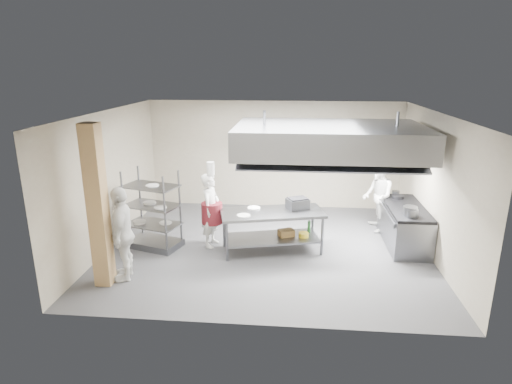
# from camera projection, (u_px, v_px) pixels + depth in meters

# --- Properties ---
(floor) EXTENTS (7.00, 7.00, 0.00)m
(floor) POSITION_uv_depth(u_px,v_px,m) (267.00, 247.00, 9.59)
(floor) COLOR #2E2E30
(floor) RESTS_ON ground
(ceiling) EXTENTS (7.00, 7.00, 0.00)m
(ceiling) POSITION_uv_depth(u_px,v_px,m) (268.00, 112.00, 8.74)
(ceiling) COLOR silver
(ceiling) RESTS_ON wall_back
(wall_back) EXTENTS (7.00, 0.00, 7.00)m
(wall_back) POSITION_uv_depth(u_px,v_px,m) (274.00, 155.00, 12.03)
(wall_back) COLOR gray
(wall_back) RESTS_ON ground
(wall_left) EXTENTS (0.00, 6.00, 6.00)m
(wall_left) POSITION_uv_depth(u_px,v_px,m) (110.00, 179.00, 9.47)
(wall_left) COLOR gray
(wall_left) RESTS_ON ground
(wall_right) EXTENTS (0.00, 6.00, 6.00)m
(wall_right) POSITION_uv_depth(u_px,v_px,m) (436.00, 187.00, 8.86)
(wall_right) COLOR gray
(wall_right) RESTS_ON ground
(column) EXTENTS (0.30, 0.30, 3.00)m
(column) POSITION_uv_depth(u_px,v_px,m) (98.00, 207.00, 7.60)
(column) COLOR tan
(column) RESTS_ON floor
(exhaust_hood) EXTENTS (4.00, 2.50, 0.60)m
(exhaust_hood) POSITION_uv_depth(u_px,v_px,m) (329.00, 139.00, 9.17)
(exhaust_hood) COLOR slate
(exhaust_hood) RESTS_ON ceiling
(hood_strip_a) EXTENTS (1.60, 0.12, 0.04)m
(hood_strip_a) POSITION_uv_depth(u_px,v_px,m) (287.00, 153.00, 9.34)
(hood_strip_a) COLOR white
(hood_strip_a) RESTS_ON exhaust_hood
(hood_strip_b) EXTENTS (1.60, 0.12, 0.04)m
(hood_strip_b) POSITION_uv_depth(u_px,v_px,m) (371.00, 155.00, 9.19)
(hood_strip_b) COLOR white
(hood_strip_b) RESTS_ON exhaust_hood
(wall_shelf) EXTENTS (1.50, 0.28, 0.04)m
(wall_shelf) POSITION_uv_depth(u_px,v_px,m) (339.00, 157.00, 11.72)
(wall_shelf) COLOR slate
(wall_shelf) RESTS_ON wall_back
(island) EXTENTS (2.35, 1.40, 0.91)m
(island) POSITION_uv_depth(u_px,v_px,m) (272.00, 231.00, 9.30)
(island) COLOR gray
(island) RESTS_ON floor
(island_worktop) EXTENTS (2.35, 1.40, 0.06)m
(island_worktop) POSITION_uv_depth(u_px,v_px,m) (272.00, 213.00, 9.18)
(island_worktop) COLOR slate
(island_worktop) RESTS_ON island
(island_undershelf) EXTENTS (2.16, 1.27, 0.04)m
(island_undershelf) POSITION_uv_depth(u_px,v_px,m) (272.00, 238.00, 9.35)
(island_undershelf) COLOR slate
(island_undershelf) RESTS_ON island
(pass_rack) EXTENTS (1.32, 1.00, 1.75)m
(pass_rack) POSITION_uv_depth(u_px,v_px,m) (152.00, 210.00, 9.40)
(pass_rack) COLOR gray
(pass_rack) RESTS_ON floor
(cooking_range) EXTENTS (0.80, 2.00, 0.84)m
(cooking_range) POSITION_uv_depth(u_px,v_px,m) (404.00, 226.00, 9.68)
(cooking_range) COLOR gray
(cooking_range) RESTS_ON floor
(range_top) EXTENTS (0.78, 1.96, 0.06)m
(range_top) POSITION_uv_depth(u_px,v_px,m) (406.00, 208.00, 9.55)
(range_top) COLOR black
(range_top) RESTS_ON cooking_range
(chef_head) EXTENTS (0.50, 0.67, 1.67)m
(chef_head) POSITION_uv_depth(u_px,v_px,m) (211.00, 210.00, 9.49)
(chef_head) COLOR white
(chef_head) RESTS_ON floor
(chef_line) EXTENTS (0.69, 0.87, 1.75)m
(chef_line) POSITION_uv_depth(u_px,v_px,m) (377.00, 196.00, 10.36)
(chef_line) COLOR silver
(chef_line) RESTS_ON floor
(chef_plating) EXTENTS (0.64, 1.13, 1.82)m
(chef_plating) POSITION_uv_depth(u_px,v_px,m) (123.00, 233.00, 7.99)
(chef_plating) COLOR silver
(chef_plating) RESTS_ON floor
(griddle) EXTENTS (0.55, 0.51, 0.22)m
(griddle) POSITION_uv_depth(u_px,v_px,m) (298.00, 204.00, 9.34)
(griddle) COLOR slate
(griddle) RESTS_ON island_worktop
(wicker_basket) EXTENTS (0.40, 0.35, 0.14)m
(wicker_basket) POSITION_uv_depth(u_px,v_px,m) (286.00, 233.00, 9.38)
(wicker_basket) COLOR brown
(wicker_basket) RESTS_ON island_undershelf
(stockpot) EXTENTS (0.29, 0.29, 0.20)m
(stockpot) POSITION_uv_depth(u_px,v_px,m) (410.00, 211.00, 8.93)
(stockpot) COLOR slate
(stockpot) RESTS_ON range_top
(plate_stack) EXTENTS (0.28, 0.28, 0.05)m
(plate_stack) POSITION_uv_depth(u_px,v_px,m) (153.00, 223.00, 9.49)
(plate_stack) COLOR white
(plate_stack) RESTS_ON pass_rack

